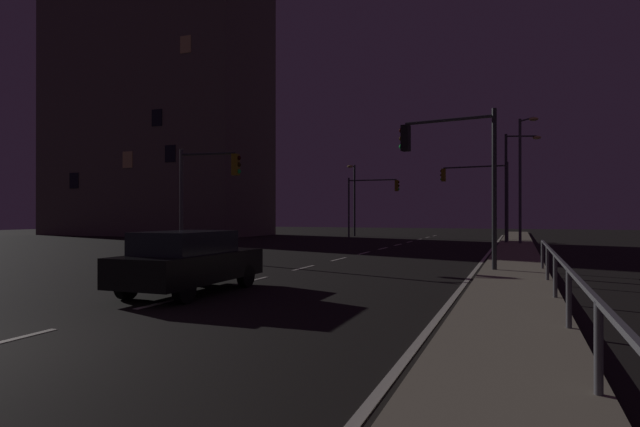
% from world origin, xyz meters
% --- Properties ---
extents(ground_plane, '(112.00, 112.00, 0.00)m').
position_xyz_m(ground_plane, '(0.00, 17.50, 0.00)').
color(ground_plane, black).
rests_on(ground_plane, ground).
extents(sidewalk_right, '(2.11, 77.00, 0.14)m').
position_xyz_m(sidewalk_right, '(7.33, 17.50, 0.07)').
color(sidewalk_right, gray).
rests_on(sidewalk_right, ground).
extents(lane_markings_center, '(0.14, 50.00, 0.01)m').
position_xyz_m(lane_markings_center, '(0.00, 21.00, 0.01)').
color(lane_markings_center, silver).
rests_on(lane_markings_center, ground).
extents(lane_edge_line, '(0.14, 53.00, 0.01)m').
position_xyz_m(lane_edge_line, '(6.03, 22.50, 0.01)').
color(lane_edge_line, silver).
rests_on(lane_edge_line, ground).
extents(car, '(1.86, 4.42, 1.57)m').
position_xyz_m(car, '(-0.29, 6.30, 0.82)').
color(car, black).
rests_on(car, ground).
extents(traffic_light_far_right, '(3.44, 0.73, 5.44)m').
position_xyz_m(traffic_light_far_right, '(5.28, 13.86, 3.94)').
color(traffic_light_far_right, '#2D3033').
rests_on(traffic_light_far_right, sidewalk_right).
extents(traffic_light_overhead_east, '(4.58, 0.42, 5.27)m').
position_xyz_m(traffic_light_overhead_east, '(-4.51, 38.61, 3.75)').
color(traffic_light_overhead_east, '#4C4C51').
rests_on(traffic_light_overhead_east, ground).
extents(traffic_light_near_left, '(4.82, 0.71, 5.60)m').
position_xyz_m(traffic_light_near_left, '(4.69, 34.22, 4.13)').
color(traffic_light_near_left, '#4C4C51').
rests_on(traffic_light_near_left, sidewalk_right).
extents(traffic_light_near_right, '(2.96, 0.62, 4.99)m').
position_xyz_m(traffic_light_near_right, '(-5.62, 15.09, 3.48)').
color(traffic_light_near_right, '#4C4C51').
rests_on(traffic_light_near_right, ground).
extents(street_lamp_across_street, '(1.16, 1.34, 8.09)m').
position_xyz_m(street_lamp_across_street, '(7.71, 30.94, 4.91)').
color(street_lamp_across_street, '#4C4C51').
rests_on(street_lamp_across_street, sidewalk_right).
extents(street_lamp_corner, '(0.56, 1.53, 6.67)m').
position_xyz_m(street_lamp_corner, '(-6.87, 41.11, 4.02)').
color(street_lamp_corner, '#2D3033').
rests_on(street_lamp_corner, ground).
extents(street_lamp_mid_block, '(2.31, 0.93, 7.31)m').
position_xyz_m(street_lamp_mid_block, '(7.07, 32.33, 4.57)').
color(street_lamp_mid_block, '#38383D').
rests_on(street_lamp_mid_block, sidewalk_right).
extents(barrier_fence, '(0.09, 16.67, 0.98)m').
position_xyz_m(barrier_fence, '(8.24, 6.29, 0.88)').
color(barrier_fence, '#59595E').
rests_on(barrier_fence, sidewalk_right).
extents(building_distant, '(21.79, 9.63, 27.44)m').
position_xyz_m(building_distant, '(-26.40, 37.48, 13.72)').
color(building_distant, '#6B6056').
rests_on(building_distant, ground).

